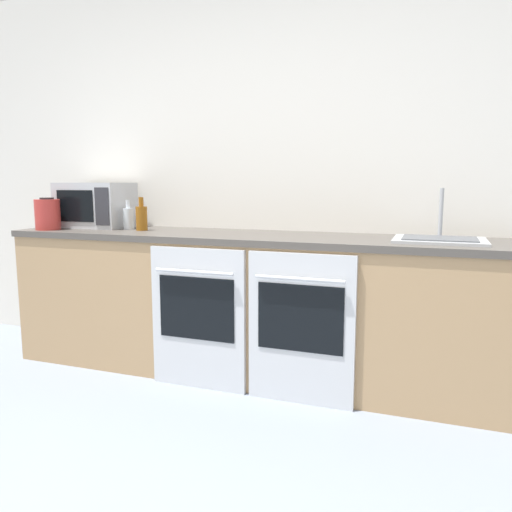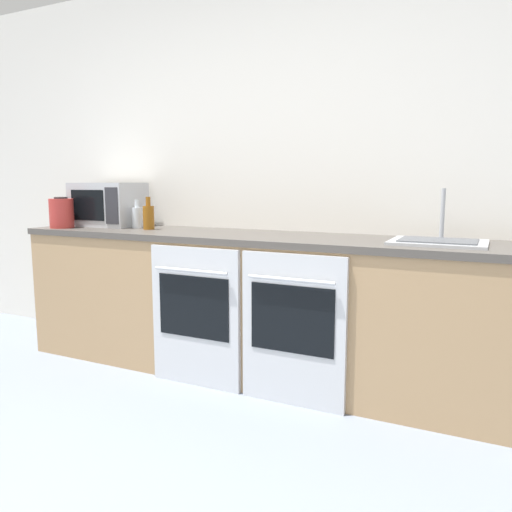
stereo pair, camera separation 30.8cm
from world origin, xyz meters
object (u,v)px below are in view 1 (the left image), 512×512
oven_right (301,328)px  bottle_clear (129,218)px  microwave (96,205)px  sink (440,238)px  oven_left (198,318)px  bottle_amber (142,217)px  kettle (48,214)px

oven_right → bottle_clear: bearing=165.0°
microwave → sink: size_ratio=1.03×
microwave → bottle_clear: (0.31, -0.06, -0.08)m
oven_right → oven_left: bearing=180.0°
bottle_amber → kettle: bearing=-165.0°
oven_left → microwave: 1.25m
oven_left → oven_right: (0.62, 0.00, 0.00)m
microwave → bottle_amber: 0.46m
bottle_amber → oven_left: bearing=-28.9°
bottle_clear → sink: (2.00, -0.04, -0.06)m
bottle_clear → microwave: bearing=169.5°
oven_left → oven_right: size_ratio=1.00×
oven_right → kettle: 1.90m
bottle_clear → bottle_amber: 0.14m
bottle_amber → kettle: 0.65m
oven_right → sink: 0.89m
oven_right → bottle_amber: (-1.18, 0.31, 0.55)m
microwave → kettle: microwave is taller
bottle_clear → bottle_amber: size_ratio=0.90×
kettle → bottle_amber: bearing=15.0°
oven_right → microwave: bearing=165.8°
oven_left → oven_right: same height
sink → microwave: bearing=177.7°
sink → bottle_amber: bearing=-179.8°
oven_left → sink: (1.30, 0.32, 0.48)m
oven_right → bottle_clear: (-1.31, 0.35, 0.54)m
oven_left → kettle: (-1.19, 0.14, 0.57)m
oven_left → microwave: bearing=157.8°
bottle_amber → bottle_clear: bearing=161.9°
microwave → bottle_clear: 0.33m
oven_right → sink: sink is taller
sink → oven_right: bearing=-155.2°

